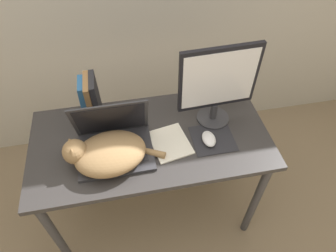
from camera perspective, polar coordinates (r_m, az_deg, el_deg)
ground_plane at (r=2.02m, az=-0.97°, el=-22.79°), size 12.00×12.00×0.00m
desk at (r=1.58m, az=-3.24°, el=-4.42°), size 1.20×0.60×0.75m
laptop at (r=1.44m, az=-10.17°, el=-3.04°), size 0.35×0.28×0.28m
cat at (r=1.39m, az=-11.68°, el=-5.06°), size 0.46×0.30×0.15m
external_monitor at (r=1.45m, az=9.53°, el=7.95°), size 0.39×0.17×0.44m
mousepad at (r=1.51m, az=8.52°, el=-2.38°), size 0.21×0.20×0.00m
computer_mouse at (r=1.49m, az=7.78°, el=-2.43°), size 0.07×0.10×0.03m
book_row at (r=1.57m, az=-14.54°, el=4.95°), size 0.09×0.16×0.25m
notepad at (r=1.48m, az=0.39°, el=-3.18°), size 0.21×0.24×0.01m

